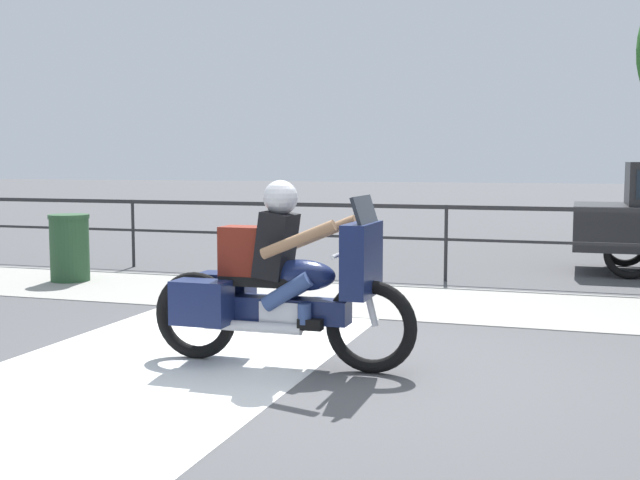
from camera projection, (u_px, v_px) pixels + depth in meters
The scene contains 6 objects.
ground_plane at pixel (343, 372), 6.55m from camera, with size 120.00×120.00×0.00m, color #4C4C4F.
sidewalk_band at pixel (421, 302), 9.77m from camera, with size 44.00×2.40×0.01m, color #99968E.
crosswalk_band at pixel (162, 362), 6.84m from camera, with size 2.64×6.00×0.01m, color silver.
fence_railing at pixel (446, 221), 11.44m from camera, with size 36.00×0.05×1.10m.
motorcycle at pixel (279, 283), 6.69m from camera, with size 2.33×0.76×1.56m.
trash_bin at pixel (70, 248), 11.45m from camera, with size 0.57×0.57×0.96m.
Camera 1 is at (1.80, -6.16, 1.71)m, focal length 45.00 mm.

